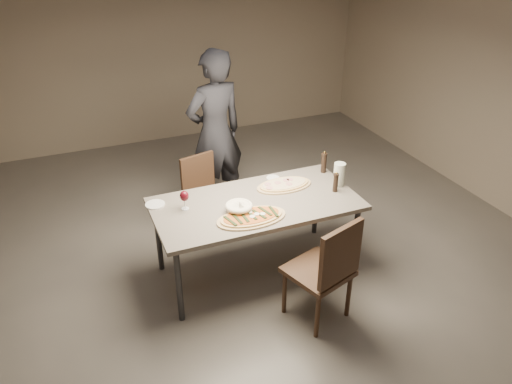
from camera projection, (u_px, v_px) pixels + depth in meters
name	position (u px, v px, depth m)	size (l,w,h in m)	color
room	(256.00, 133.00, 4.05)	(7.00, 7.00, 7.00)	#5D5650
dining_table	(256.00, 208.00, 4.40)	(1.80, 0.90, 0.75)	slate
zucchini_pizza	(252.00, 217.00, 4.12)	(0.60, 0.33, 0.05)	tan
ham_pizza	(284.00, 185.00, 4.61)	(0.53, 0.29, 0.04)	tan
bread_basket	(239.00, 208.00, 4.19)	(0.23, 0.23, 0.08)	#F9E9CA
oil_dish	(273.00, 178.00, 4.75)	(0.12, 0.12, 0.01)	white
pepper_mill_left	(336.00, 182.00, 4.49)	(0.05, 0.05, 0.20)	black
pepper_mill_right	(324.00, 162.00, 4.83)	(0.06, 0.06, 0.22)	black
carafe	(339.00, 174.00, 4.59)	(0.11, 0.11, 0.22)	silver
wine_glass	(184.00, 197.00, 4.21)	(0.08, 0.08, 0.17)	silver
side_plate	(155.00, 204.00, 4.32)	(0.17, 0.17, 0.01)	white
chair_near	(327.00, 267.00, 3.90)	(0.58, 0.58, 0.96)	#3B2618
chair_far	(203.00, 191.00, 5.12)	(0.48, 0.48, 0.84)	#3B2618
diner	(215.00, 134.00, 5.33)	(0.66, 0.44, 1.82)	black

